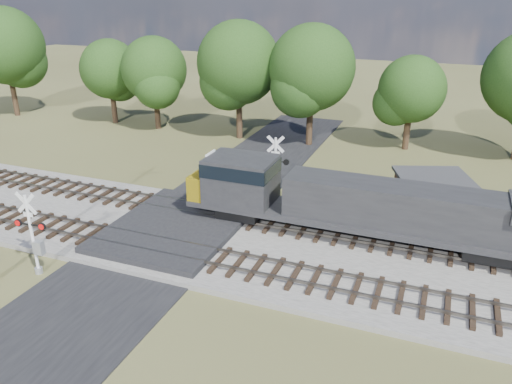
% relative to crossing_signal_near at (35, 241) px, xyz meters
% --- Properties ---
extents(ground, '(160.00, 160.00, 0.00)m').
position_rel_crossing_signal_near_xyz_m(ground, '(4.12, 5.89, -1.82)').
color(ground, '#434324').
rests_on(ground, ground).
extents(ballast_bed, '(140.00, 10.00, 0.30)m').
position_rel_crossing_signal_near_xyz_m(ballast_bed, '(14.12, 6.39, -1.67)').
color(ballast_bed, gray).
rests_on(ballast_bed, ground).
extents(road, '(7.00, 60.00, 0.08)m').
position_rel_crossing_signal_near_xyz_m(road, '(4.12, 5.89, -1.78)').
color(road, black).
rests_on(road, ground).
extents(crossing_panel, '(7.00, 9.00, 0.62)m').
position_rel_crossing_signal_near_xyz_m(crossing_panel, '(4.12, 6.39, -1.51)').
color(crossing_panel, '#262628').
rests_on(crossing_panel, ground).
extents(track_near, '(140.00, 2.60, 0.33)m').
position_rel_crossing_signal_near_xyz_m(track_near, '(7.24, 3.89, -1.41)').
color(track_near, black).
rests_on(track_near, ballast_bed).
extents(track_far, '(140.00, 2.60, 0.33)m').
position_rel_crossing_signal_near_xyz_m(track_far, '(7.24, 8.89, -1.41)').
color(track_far, black).
rests_on(track_far, ballast_bed).
extents(crossing_signal_near, '(1.77, 0.39, 4.39)m').
position_rel_crossing_signal_near_xyz_m(crossing_signal_near, '(0.00, 0.00, 0.00)').
color(crossing_signal_near, silver).
rests_on(crossing_signal_near, ground).
extents(crossing_signal_far, '(1.82, 0.48, 4.56)m').
position_rel_crossing_signal_near_xyz_m(crossing_signal_far, '(7.83, 12.89, 0.07)').
color(crossing_signal_far, silver).
rests_on(crossing_signal_far, ground).
extents(equipment_shed, '(5.36, 5.36, 2.85)m').
position_rel_crossing_signal_near_xyz_m(equipment_shed, '(17.77, 13.50, -0.38)').
color(equipment_shed, '#4D3121').
rests_on(equipment_shed, ground).
extents(treeline, '(80.95, 11.00, 11.60)m').
position_rel_crossing_signal_near_xyz_m(treeline, '(9.44, 26.60, 4.76)').
color(treeline, black).
rests_on(treeline, ground).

